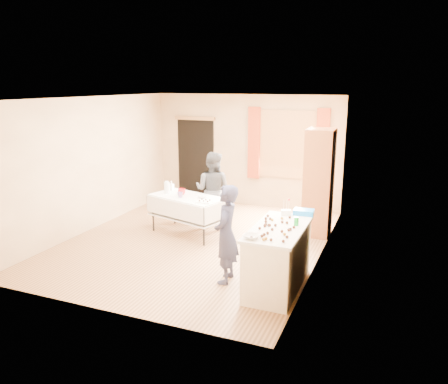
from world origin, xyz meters
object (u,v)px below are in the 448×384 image
at_px(chair, 216,206).
at_px(party_table, 188,212).
at_px(woman, 213,190).
at_px(cabinet, 319,183).
at_px(girl, 226,234).
at_px(counter, 278,258).

bearing_deg(chair, party_table, -113.83).
distance_m(party_table, chair, 1.15).
bearing_deg(woman, chair, -75.10).
bearing_deg(cabinet, girl, -108.40).
bearing_deg(counter, cabinet, 87.71).
relative_size(cabinet, party_table, 1.25).
xyz_separation_m(girl, woman, (-1.19, 2.26, 0.04)).
xyz_separation_m(chair, girl, (1.34, -2.80, 0.45)).
bearing_deg(chair, woman, -92.50).
bearing_deg(counter, girl, -174.43).
height_order(cabinet, girl, cabinet).
height_order(party_table, chair, chair).
xyz_separation_m(cabinet, woman, (-2.05, -0.31, -0.25)).
bearing_deg(girl, chair, -161.72).
xyz_separation_m(counter, woman, (-1.95, 2.19, 0.31)).
bearing_deg(chair, cabinet, -23.95).
height_order(counter, party_table, counter).
relative_size(counter, girl, 1.00).
bearing_deg(cabinet, counter, -92.29).
height_order(cabinet, counter, cabinet).
xyz_separation_m(party_table, girl, (1.46, -1.66, 0.28)).
bearing_deg(woman, girl, 117.03).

